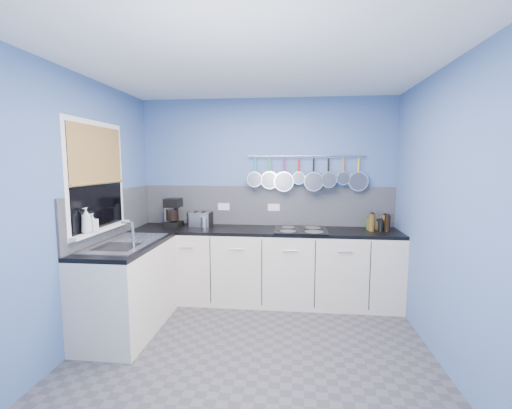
% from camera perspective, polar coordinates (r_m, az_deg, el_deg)
% --- Properties ---
extents(floor, '(3.20, 3.00, 0.02)m').
position_cam_1_polar(floor, '(3.42, -0.58, -23.08)').
color(floor, '#47474C').
rests_on(floor, ground).
extents(ceiling, '(3.20, 3.00, 0.02)m').
position_cam_1_polar(ceiling, '(3.08, -0.63, 22.23)').
color(ceiling, white).
rests_on(ceiling, ground).
extents(wall_back, '(3.20, 0.02, 2.50)m').
position_cam_1_polar(wall_back, '(4.49, 1.69, 1.12)').
color(wall_back, '#4968A1').
rests_on(wall_back, ground).
extents(wall_front, '(3.20, 0.02, 2.50)m').
position_cam_1_polar(wall_front, '(1.54, -7.39, -9.84)').
color(wall_front, '#4968A1').
rests_on(wall_front, ground).
extents(wall_left, '(0.02, 3.00, 2.50)m').
position_cam_1_polar(wall_left, '(3.56, -27.26, -1.08)').
color(wall_left, '#4968A1').
rests_on(wall_left, ground).
extents(wall_right, '(0.02, 3.00, 2.50)m').
position_cam_1_polar(wall_right, '(3.23, 29.08, -1.92)').
color(wall_right, '#4968A1').
rests_on(wall_right, ground).
extents(backsplash_back, '(3.20, 0.02, 0.50)m').
position_cam_1_polar(backsplash_back, '(4.48, 1.66, -0.18)').
color(backsplash_back, slate).
rests_on(backsplash_back, wall_back).
extents(backsplash_left, '(0.02, 1.80, 0.50)m').
position_cam_1_polar(backsplash_left, '(4.08, -22.29, -1.37)').
color(backsplash_left, slate).
rests_on(backsplash_left, wall_left).
extents(cabinet_run_back, '(3.20, 0.60, 0.86)m').
position_cam_1_polar(cabinet_run_back, '(4.34, 1.32, -10.11)').
color(cabinet_run_back, beige).
rests_on(cabinet_run_back, ground).
extents(worktop_back, '(3.20, 0.60, 0.04)m').
position_cam_1_polar(worktop_back, '(4.24, 1.34, -4.28)').
color(worktop_back, black).
rests_on(worktop_back, cabinet_run_back).
extents(cabinet_run_left, '(0.60, 1.20, 0.86)m').
position_cam_1_polar(cabinet_run_left, '(3.85, -20.11, -12.77)').
color(cabinet_run_left, beige).
rests_on(cabinet_run_left, ground).
extents(worktop_left, '(0.60, 1.20, 0.04)m').
position_cam_1_polar(worktop_left, '(3.73, -20.39, -6.22)').
color(worktop_left, black).
rests_on(worktop_left, cabinet_run_left).
extents(window_frame, '(0.01, 1.00, 1.10)m').
position_cam_1_polar(window_frame, '(3.77, -24.55, 4.03)').
color(window_frame, white).
rests_on(window_frame, wall_left).
extents(window_glass, '(0.01, 0.90, 1.00)m').
position_cam_1_polar(window_glass, '(3.77, -24.49, 4.03)').
color(window_glass, black).
rests_on(window_glass, wall_left).
extents(bamboo_blind, '(0.01, 0.90, 0.55)m').
position_cam_1_polar(bamboo_blind, '(3.77, -24.55, 7.45)').
color(bamboo_blind, '#9C7945').
rests_on(bamboo_blind, wall_left).
extents(window_sill, '(0.10, 0.98, 0.03)m').
position_cam_1_polar(window_sill, '(3.82, -23.85, -3.71)').
color(window_sill, white).
rests_on(window_sill, wall_left).
extents(sink_unit, '(0.50, 0.95, 0.01)m').
position_cam_1_polar(sink_unit, '(3.72, -20.41, -5.86)').
color(sink_unit, silver).
rests_on(sink_unit, worktop_left).
extents(mixer_tap, '(0.12, 0.08, 0.26)m').
position_cam_1_polar(mixer_tap, '(3.47, -19.45, -4.59)').
color(mixer_tap, silver).
rests_on(mixer_tap, worktop_left).
extents(socket_left, '(0.15, 0.01, 0.09)m').
position_cam_1_polar(socket_left, '(4.54, -5.29, -0.36)').
color(socket_left, white).
rests_on(socket_left, backsplash_back).
extents(socket_right, '(0.15, 0.01, 0.09)m').
position_cam_1_polar(socket_right, '(4.46, 2.93, -0.47)').
color(socket_right, white).
rests_on(socket_right, backsplash_back).
extents(pot_rail, '(1.45, 0.02, 0.02)m').
position_cam_1_polar(pot_rail, '(4.40, 8.22, 7.85)').
color(pot_rail, silver).
rests_on(pot_rail, wall_back).
extents(soap_bottle_a, '(0.09, 0.09, 0.24)m').
position_cam_1_polar(soap_bottle_a, '(3.54, -25.98, -2.37)').
color(soap_bottle_a, white).
rests_on(soap_bottle_a, window_sill).
extents(soap_bottle_b, '(0.09, 0.09, 0.17)m').
position_cam_1_polar(soap_bottle_b, '(3.63, -25.17, -2.67)').
color(soap_bottle_b, white).
rests_on(soap_bottle_b, window_sill).
extents(paper_towel, '(0.14, 0.14, 0.27)m').
position_cam_1_polar(paper_towel, '(4.53, -13.96, -1.75)').
color(paper_towel, white).
rests_on(paper_towel, worktop_back).
extents(coffee_maker, '(0.21, 0.24, 0.36)m').
position_cam_1_polar(coffee_maker, '(4.47, -13.44, -1.31)').
color(coffee_maker, black).
rests_on(coffee_maker, worktop_back).
extents(toaster, '(0.29, 0.19, 0.18)m').
position_cam_1_polar(toaster, '(4.46, -9.12, -2.38)').
color(toaster, silver).
rests_on(toaster, worktop_back).
extents(canister, '(0.10, 0.10, 0.13)m').
position_cam_1_polar(canister, '(4.37, -8.45, -2.88)').
color(canister, silver).
rests_on(canister, worktop_back).
extents(hob, '(0.62, 0.54, 0.01)m').
position_cam_1_polar(hob, '(4.17, 7.32, -4.14)').
color(hob, black).
rests_on(hob, worktop_back).
extents(pan_0, '(0.20, 0.11, 0.39)m').
position_cam_1_polar(pan_0, '(4.41, -0.13, 5.41)').
color(pan_0, silver).
rests_on(pan_0, pot_rail).
extents(pan_1, '(0.22, 0.06, 0.41)m').
position_cam_1_polar(pan_1, '(4.40, 2.23, 5.24)').
color(pan_1, silver).
rests_on(pan_1, pot_rail).
extents(pan_2, '(0.25, 0.09, 0.44)m').
position_cam_1_polar(pan_2, '(4.39, 4.61, 5.03)').
color(pan_2, silver).
rests_on(pan_2, pot_rail).
extents(pan_3, '(0.16, 0.07, 0.35)m').
position_cam_1_polar(pan_3, '(4.38, 6.99, 5.58)').
color(pan_3, silver).
rests_on(pan_3, pot_rail).
extents(pan_4, '(0.24, 0.12, 0.43)m').
position_cam_1_polar(pan_4, '(4.39, 9.36, 5.02)').
color(pan_4, silver).
rests_on(pan_4, pot_rail).
extents(pan_5, '(0.20, 0.12, 0.39)m').
position_cam_1_polar(pan_5, '(4.40, 11.74, 5.26)').
color(pan_5, silver).
rests_on(pan_5, pot_rail).
extents(pan_6, '(0.17, 0.07, 0.36)m').
position_cam_1_polar(pan_6, '(4.42, 14.09, 5.41)').
color(pan_6, silver).
rests_on(pan_6, pot_rail).
extents(pan_7, '(0.24, 0.05, 0.43)m').
position_cam_1_polar(pan_7, '(4.45, 16.40, 4.87)').
color(pan_7, silver).
rests_on(pan_7, pot_rail).
extents(condiment_0, '(0.06, 0.06, 0.18)m').
position_cam_1_polar(condiment_0, '(4.44, 20.26, -2.78)').
color(condiment_0, brown).
rests_on(condiment_0, worktop_back).
extents(condiment_1, '(0.07, 0.07, 0.10)m').
position_cam_1_polar(condiment_1, '(4.43, 19.33, -3.23)').
color(condiment_1, olive).
rests_on(condiment_1, worktop_back).
extents(condiment_2, '(0.05, 0.05, 0.15)m').
position_cam_1_polar(condiment_2, '(4.40, 17.95, -2.97)').
color(condiment_2, '#265919').
rests_on(condiment_2, worktop_back).
extents(condiment_3, '(0.07, 0.07, 0.19)m').
position_cam_1_polar(condiment_3, '(4.34, 20.68, -2.93)').
color(condiment_3, black).
rests_on(condiment_3, worktop_back).
extents(condiment_4, '(0.07, 0.07, 0.13)m').
position_cam_1_polar(condiment_4, '(4.35, 19.70, -3.26)').
color(condiment_4, black).
rests_on(condiment_4, worktop_back).
extents(condiment_5, '(0.07, 0.07, 0.20)m').
position_cam_1_polar(condiment_5, '(4.30, 18.38, -2.82)').
color(condiment_5, brown).
rests_on(condiment_5, worktop_back).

